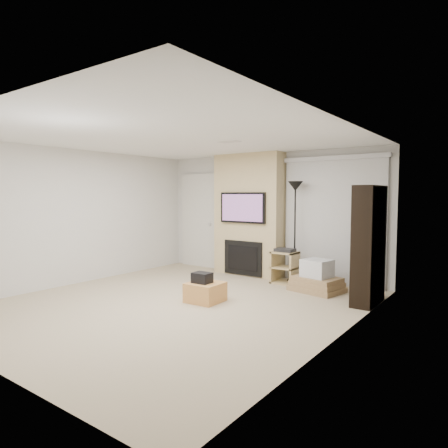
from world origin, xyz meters
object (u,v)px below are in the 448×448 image
Objects in this scene: ottoman at (205,292)px; box_stack at (317,279)px; floor_lamp at (295,203)px; bookshelf at (369,245)px; av_stand at (285,265)px.

box_stack is (1.13, 1.65, 0.06)m from ottoman.
bookshelf is (1.58, -0.73, -0.61)m from floor_lamp.
box_stack is 1.20m from bookshelf.
ottoman is 0.54× the size of box_stack.
av_stand is at bearing 162.90° from bookshelf.
av_stand is 0.37× the size of bookshelf.
bookshelf reaches higher than ottoman.
av_stand is at bearing 162.21° from box_stack.
ottoman is at bearing -101.79° from av_stand.
floor_lamp is at bearing 76.93° from ottoman.
floor_lamp reaches higher than box_stack.
bookshelf reaches higher than box_stack.
ottoman is 2.55m from floor_lamp.
bookshelf is at bearing -17.10° from av_stand.
bookshelf is (1.68, -0.52, 0.55)m from av_stand.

